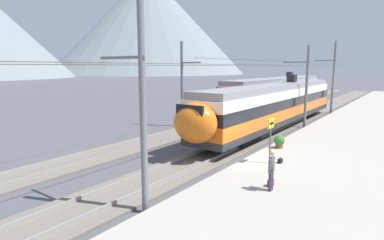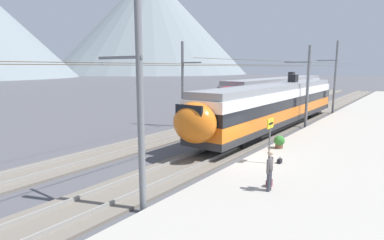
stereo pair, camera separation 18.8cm
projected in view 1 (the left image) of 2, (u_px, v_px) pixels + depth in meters
ground_plane at (236, 161)px, 17.81m from camera, size 400.00×400.00×0.00m
platform_slab at (326, 175)px, 15.05m from camera, size 120.00×8.36×0.29m
track_near at (212, 155)px, 18.73m from camera, size 120.00×3.00×0.28m
track_far at (146, 142)px, 21.81m from camera, size 120.00×3.00×0.28m
train_near_platform at (275, 104)px, 26.31m from camera, size 24.87×2.86×4.27m
train_far_track at (277, 90)px, 41.33m from camera, size 28.58×3.04×4.27m
catenary_mast_west at (140, 99)px, 10.85m from camera, size 48.17×2.24×8.00m
catenary_mast_mid at (305, 85)px, 26.71m from camera, size 48.17×2.24×7.03m
catenary_mast_east at (332, 76)px, 34.84m from camera, size 48.17×2.24×8.08m
catenary_mast_far_side at (183, 83)px, 27.33m from camera, size 48.17×2.12×7.41m
platform_sign at (271, 131)px, 16.10m from camera, size 0.70×0.08×2.36m
passenger_walking at (271, 168)px, 12.60m from camera, size 0.53×0.22×1.69m
handbag_beside_passenger at (271, 183)px, 13.17m from camera, size 0.32×0.18×0.43m
handbag_near_sign at (280, 161)px, 16.40m from camera, size 0.32×0.18×0.35m
potted_plant_platform_edge at (279, 141)px, 19.36m from camera, size 0.65×0.65×0.81m
mountain_right_ridge at (148, 23)px, 241.20m from camera, size 147.32×147.32×76.60m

